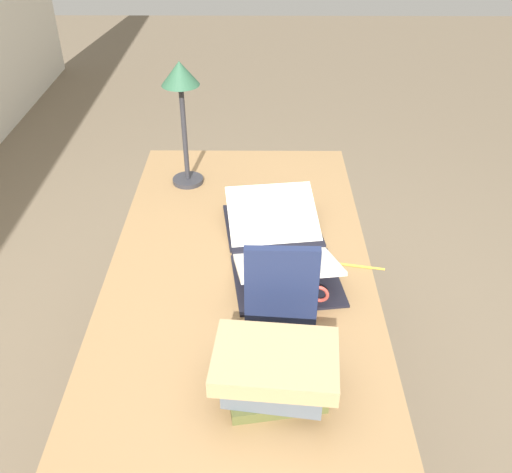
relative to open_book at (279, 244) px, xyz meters
name	(u,v)px	position (x,y,z in m)	size (l,w,h in m)	color
ground_plane	(243,421)	(-0.08, 0.12, -0.76)	(12.00, 12.00, 0.00)	#70604C
reading_desk	(241,289)	(-0.08, 0.12, -0.11)	(1.58, 0.79, 0.73)	#937047
open_book	(279,244)	(0.00, 0.00, 0.00)	(0.60, 0.38, 0.10)	black
book_stack_tall	(275,371)	(-0.55, 0.02, 0.04)	(0.22, 0.30, 0.13)	brown
book_standing_upright	(281,290)	(-0.34, 0.01, 0.10)	(0.03, 0.19, 0.26)	#1E284C
reading_lamp	(181,92)	(0.44, 0.33, 0.32)	(0.13, 0.13, 0.46)	#2D2D33
coffee_mug	(305,291)	(-0.25, -0.06, 0.02)	(0.07, 0.10, 0.10)	#B74238
pencil	(355,266)	(-0.08, -0.23, -0.03)	(0.04, 0.17, 0.01)	gold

